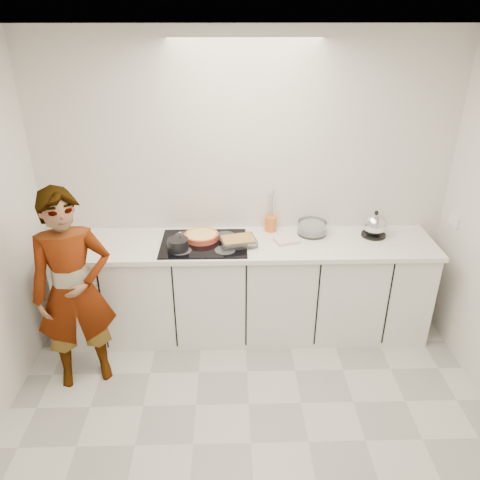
{
  "coord_description": "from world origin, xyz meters",
  "views": [
    {
      "loc": [
        -0.13,
        -2.27,
        2.7
      ],
      "look_at": [
        -0.05,
        1.05,
        1.05
      ],
      "focal_mm": 35.0,
      "sensor_mm": 36.0,
      "label": 1
    }
  ],
  "objects_px": {
    "utensil_crock": "(271,224)",
    "cook": "(74,291)",
    "mixing_bowl": "(312,228)",
    "tart_dish": "(201,236)",
    "kettle": "(375,225)",
    "saucepan": "(178,245)",
    "baking_dish": "(238,241)",
    "hob": "(204,243)"
  },
  "relations": [
    {
      "from": "tart_dish",
      "to": "mixing_bowl",
      "type": "height_order",
      "value": "mixing_bowl"
    },
    {
      "from": "kettle",
      "to": "cook",
      "type": "bearing_deg",
      "value": -164.31
    },
    {
      "from": "tart_dish",
      "to": "baking_dish",
      "type": "bearing_deg",
      "value": -19.65
    },
    {
      "from": "mixing_bowl",
      "to": "kettle",
      "type": "xyz_separation_m",
      "value": [
        0.53,
        -0.05,
        0.05
      ]
    },
    {
      "from": "tart_dish",
      "to": "saucepan",
      "type": "height_order",
      "value": "saucepan"
    },
    {
      "from": "saucepan",
      "to": "mixing_bowl",
      "type": "height_order",
      "value": "saucepan"
    },
    {
      "from": "hob",
      "to": "kettle",
      "type": "height_order",
      "value": "kettle"
    },
    {
      "from": "hob",
      "to": "tart_dish",
      "type": "relative_size",
      "value": 1.91
    },
    {
      "from": "saucepan",
      "to": "utensil_crock",
      "type": "xyz_separation_m",
      "value": [
        0.79,
        0.38,
        0.0
      ]
    },
    {
      "from": "hob",
      "to": "kettle",
      "type": "distance_m",
      "value": 1.49
    },
    {
      "from": "utensil_crock",
      "to": "cook",
      "type": "height_order",
      "value": "cook"
    },
    {
      "from": "kettle",
      "to": "utensil_crock",
      "type": "distance_m",
      "value": 0.9
    },
    {
      "from": "tart_dish",
      "to": "utensil_crock",
      "type": "bearing_deg",
      "value": 16.72
    },
    {
      "from": "kettle",
      "to": "baking_dish",
      "type": "bearing_deg",
      "value": -172.39
    },
    {
      "from": "mixing_bowl",
      "to": "kettle",
      "type": "relative_size",
      "value": 1.19
    },
    {
      "from": "tart_dish",
      "to": "cook",
      "type": "relative_size",
      "value": 0.23
    },
    {
      "from": "tart_dish",
      "to": "kettle",
      "type": "height_order",
      "value": "kettle"
    },
    {
      "from": "tart_dish",
      "to": "cook",
      "type": "distance_m",
      "value": 1.13
    },
    {
      "from": "tart_dish",
      "to": "saucepan",
      "type": "bearing_deg",
      "value": -132.03
    },
    {
      "from": "baking_dish",
      "to": "mixing_bowl",
      "type": "distance_m",
      "value": 0.69
    },
    {
      "from": "hob",
      "to": "utensil_crock",
      "type": "bearing_deg",
      "value": 23.93
    },
    {
      "from": "hob",
      "to": "baking_dish",
      "type": "relative_size",
      "value": 2.19
    },
    {
      "from": "mixing_bowl",
      "to": "cook",
      "type": "bearing_deg",
      "value": -158.81
    },
    {
      "from": "kettle",
      "to": "mixing_bowl",
      "type": "bearing_deg",
      "value": 174.41
    },
    {
      "from": "mixing_bowl",
      "to": "baking_dish",
      "type": "bearing_deg",
      "value": -162.17
    },
    {
      "from": "hob",
      "to": "tart_dish",
      "type": "xyz_separation_m",
      "value": [
        -0.02,
        0.08,
        0.03
      ]
    },
    {
      "from": "tart_dish",
      "to": "saucepan",
      "type": "relative_size",
      "value": 2.03
    },
    {
      "from": "hob",
      "to": "saucepan",
      "type": "distance_m",
      "value": 0.25
    },
    {
      "from": "baking_dish",
      "to": "utensil_crock",
      "type": "relative_size",
      "value": 2.44
    },
    {
      "from": "baking_dish",
      "to": "utensil_crock",
      "type": "xyz_separation_m",
      "value": [
        0.3,
        0.29,
        0.02
      ]
    },
    {
      "from": "hob",
      "to": "kettle",
      "type": "relative_size",
      "value": 3.0
    },
    {
      "from": "kettle",
      "to": "cook",
      "type": "relative_size",
      "value": 0.15
    },
    {
      "from": "mixing_bowl",
      "to": "utensil_crock",
      "type": "bearing_deg",
      "value": 166.87
    },
    {
      "from": "utensil_crock",
      "to": "cook",
      "type": "xyz_separation_m",
      "value": [
        -1.53,
        -0.82,
        -0.17
      ]
    },
    {
      "from": "baking_dish",
      "to": "cook",
      "type": "relative_size",
      "value": 0.2
    },
    {
      "from": "kettle",
      "to": "hob",
      "type": "bearing_deg",
      "value": -175.18
    },
    {
      "from": "saucepan",
      "to": "hob",
      "type": "bearing_deg",
      "value": 31.22
    },
    {
      "from": "hob",
      "to": "kettle",
      "type": "bearing_deg",
      "value": 4.82
    },
    {
      "from": "saucepan",
      "to": "baking_dish",
      "type": "xyz_separation_m",
      "value": [
        0.49,
        0.09,
        -0.02
      ]
    },
    {
      "from": "cook",
      "to": "baking_dish",
      "type": "bearing_deg",
      "value": 4.32
    },
    {
      "from": "utensil_crock",
      "to": "tart_dish",
      "type": "bearing_deg",
      "value": -163.28
    },
    {
      "from": "hob",
      "to": "mixing_bowl",
      "type": "relative_size",
      "value": 2.52
    }
  ]
}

